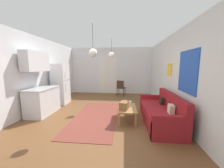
# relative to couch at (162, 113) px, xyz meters

# --- Properties ---
(ground_plane) EXTENTS (5.29, 8.39, 0.10)m
(ground_plane) POSITION_rel_couch_xyz_m (-1.88, -0.03, -0.33)
(ground_plane) COLOR brown
(wall_back) EXTENTS (4.89, 0.13, 2.68)m
(wall_back) POSITION_rel_couch_xyz_m (-1.88, 3.92, 1.05)
(wall_back) COLOR silver
(wall_back) RESTS_ON ground_plane
(wall_right) EXTENTS (0.12, 7.99, 2.68)m
(wall_right) POSITION_rel_couch_xyz_m (0.52, -0.03, 1.07)
(wall_right) COLOR silver
(wall_right) RESTS_ON ground_plane
(wall_left) EXTENTS (0.12, 7.99, 2.68)m
(wall_left) POSITION_rel_couch_xyz_m (-4.27, -0.02, 1.06)
(wall_left) COLOR silver
(wall_left) RESTS_ON ground_plane
(area_rug) EXTENTS (1.33, 2.88, 0.01)m
(area_rug) POSITION_rel_couch_xyz_m (-1.99, 0.23, -0.27)
(area_rug) COLOR brown
(area_rug) RESTS_ON ground_plane
(couch) EXTENTS (0.82, 2.04, 0.85)m
(couch) POSITION_rel_couch_xyz_m (0.00, 0.00, 0.00)
(couch) COLOR maroon
(couch) RESTS_ON ground_plane
(coffee_table) EXTENTS (0.53, 0.95, 0.40)m
(coffee_table) POSITION_rel_couch_xyz_m (-0.99, 0.09, 0.07)
(coffee_table) COLOR #A87542
(coffee_table) RESTS_ON ground_plane
(bamboo_vase) EXTENTS (0.08, 0.08, 0.38)m
(bamboo_vase) POSITION_rel_couch_xyz_m (-0.89, 0.19, 0.20)
(bamboo_vase) COLOR beige
(bamboo_vase) RESTS_ON coffee_table
(handbag) EXTENTS (0.29, 0.37, 0.34)m
(handbag) POSITION_rel_couch_xyz_m (-1.08, -0.09, 0.23)
(handbag) COLOR brown
(handbag) RESTS_ON coffee_table
(refrigerator) EXTENTS (0.59, 0.64, 1.72)m
(refrigerator) POSITION_rel_couch_xyz_m (-3.81, 1.54, 0.58)
(refrigerator) COLOR white
(refrigerator) RESTS_ON ground_plane
(kitchen_counter) EXTENTS (0.64, 1.18, 2.09)m
(kitchen_counter) POSITION_rel_couch_xyz_m (-3.88, 0.34, 0.51)
(kitchen_counter) COLOR silver
(kitchen_counter) RESTS_ON ground_plane
(accent_chair) EXTENTS (0.51, 0.49, 0.86)m
(accent_chair) POSITION_rel_couch_xyz_m (-1.27, 3.17, 0.21)
(accent_chair) COLOR #382619
(accent_chair) RESTS_ON ground_plane
(pendant_lamp_near) EXTENTS (0.21, 0.21, 0.83)m
(pendant_lamp_near) POSITION_rel_couch_xyz_m (-1.89, -0.36, 1.68)
(pendant_lamp_near) COLOR black
(pendant_lamp_far) EXTENTS (0.21, 0.21, 0.72)m
(pendant_lamp_far) POSITION_rel_couch_xyz_m (-1.60, 1.44, 1.79)
(pendant_lamp_far) COLOR black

